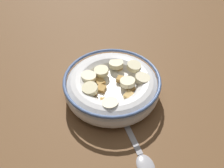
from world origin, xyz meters
TOP-DOWN VIEW (x-y plane):
  - ground_plane at (0.00, 0.00)cm, footprint 136.60×136.60cm
  - cereal_bowl at (0.01, 0.01)cm, footprint 18.56×18.56cm
  - spoon at (6.37, -11.31)cm, footprint 9.99×15.35cm

SIDE VIEW (x-z plane):
  - ground_plane at x=0.00cm, z-range -2.00..0.00cm
  - spoon at x=6.37cm, z-range -0.08..0.72cm
  - cereal_bowl at x=0.01cm, z-range -0.06..5.19cm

